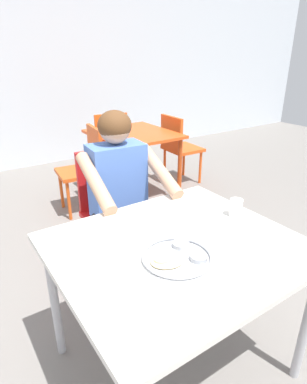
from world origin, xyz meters
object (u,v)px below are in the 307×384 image
at_px(diner_foreground, 124,191).
at_px(drinking_cup, 236,207).
at_px(table_foreground, 177,258).
at_px(table_background_red, 133,141).
at_px(thali_tray, 177,257).
at_px(chair_foreground, 111,206).
at_px(chair_red_left, 86,164).
at_px(chair_red_far, 109,141).
at_px(chair_red_right, 178,144).

bearing_deg(diner_foreground, drinking_cup, -64.51).
height_order(drinking_cup, diner_foreground, diner_foreground).
distance_m(table_foreground, table_background_red, 2.22).
xyz_separation_m(thali_tray, chair_foreground, (0.19, 0.99, -0.23)).
xyz_separation_m(thali_tray, diner_foreground, (0.18, 0.76, -0.02)).
distance_m(chair_foreground, chair_red_left, 1.08).
distance_m(table_background_red, chair_red_far, 0.60).
bearing_deg(chair_foreground, diner_foreground, -93.70).
xyz_separation_m(diner_foreground, chair_red_far, (0.85, 1.90, -0.22)).
relative_size(table_background_red, chair_red_left, 1.06).
distance_m(drinking_cup, table_background_red, 2.03).
relative_size(diner_foreground, chair_red_right, 1.44).
bearing_deg(drinking_cup, table_background_red, 74.24).
bearing_deg(chair_red_right, drinking_cup, -120.97).
distance_m(drinking_cup, chair_red_right, 2.33).
height_order(thali_tray, chair_red_far, chair_red_far).
distance_m(thali_tray, chair_red_right, 2.70).
bearing_deg(chair_red_left, table_foreground, -101.20).
relative_size(table_foreground, chair_red_far, 1.23).
bearing_deg(table_foreground, chair_foreground, 82.26).
height_order(table_foreground, chair_foreground, chair_foreground).
xyz_separation_m(thali_tray, chair_red_left, (0.46, 2.04, -0.26)).
height_order(diner_foreground, chair_red_left, diner_foreground).
relative_size(drinking_cup, chair_foreground, 0.10).
xyz_separation_m(drinking_cup, chair_foreground, (-0.29, 0.86, -0.26)).
distance_m(diner_foreground, table_background_red, 1.57).
bearing_deg(diner_foreground, chair_red_right, 42.15).
xyz_separation_m(drinking_cup, table_background_red, (0.55, 1.95, -0.15)).
distance_m(drinking_cup, chair_foreground, 0.94).
relative_size(diner_foreground, table_background_red, 1.34).
xyz_separation_m(table_foreground, thali_tray, (-0.07, -0.09, 0.08)).
bearing_deg(diner_foreground, chair_foreground, 86.30).
xyz_separation_m(table_background_red, chair_red_right, (0.64, 0.03, -0.15)).
bearing_deg(table_foreground, chair_red_right, 51.74).
distance_m(chair_red_right, chair_red_far, 0.84).
xyz_separation_m(diner_foreground, chair_red_left, (0.28, 1.28, -0.24)).
relative_size(table_foreground, drinking_cup, 11.35).
distance_m(table_foreground, chair_red_far, 2.76).
height_order(chair_foreground, chair_red_left, chair_foreground).
bearing_deg(thali_tray, chair_red_far, 68.85).
xyz_separation_m(chair_foreground, chair_red_left, (0.26, 1.05, -0.04)).
xyz_separation_m(thali_tray, chair_red_right, (1.67, 2.11, -0.26)).
distance_m(diner_foreground, chair_red_far, 2.10).
height_order(drinking_cup, chair_red_left, chair_red_left).
distance_m(chair_foreground, diner_foreground, 0.31).
height_order(thali_tray, chair_red_right, chair_red_right).
height_order(table_foreground, chair_red_left, chair_red_left).
bearing_deg(chair_foreground, chair_red_left, 75.87).
bearing_deg(chair_red_left, diner_foreground, -102.31).
bearing_deg(chair_red_right, thali_tray, -128.29).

